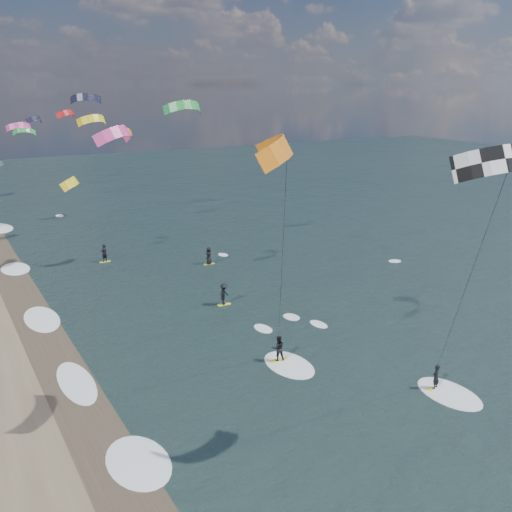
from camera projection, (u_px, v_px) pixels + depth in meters
ground at (402, 458)px, 26.90m from camera, size 260.00×260.00×0.00m
wet_sand_strip at (92, 426)px, 29.37m from camera, size 3.00×240.00×0.00m
kitesurfer_near_a at (493, 229)px, 24.45m from camera, size 7.41×8.18×15.18m
kitesurfer_near_b at (286, 228)px, 28.83m from camera, size 6.75×9.29×15.27m
far_kitesurfers at (193, 273)px, 50.55m from camera, size 9.73×17.19×1.82m
bg_kite_field at (79, 122)px, 68.34m from camera, size 13.62×66.29×8.49m
shoreline_surf at (91, 381)px, 33.88m from camera, size 2.40×79.40×0.11m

